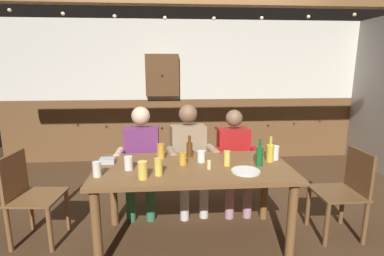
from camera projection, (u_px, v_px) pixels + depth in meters
ground_plane at (194, 248)px, 2.77m from camera, size 7.46×7.46×0.00m
back_wall_upper at (181, 60)px, 5.05m from camera, size 6.21×0.12×1.33m
back_wall_wainscot at (182, 129)px, 5.31m from camera, size 6.21×0.12×1.09m
dining_table at (193, 177)px, 2.75m from camera, size 1.80×0.89×0.77m
person_0 at (141, 155)px, 3.36m from camera, size 0.53×0.49×1.23m
person_1 at (189, 153)px, 3.41m from camera, size 0.58×0.55×1.24m
person_2 at (234, 156)px, 3.44m from camera, size 0.51×0.50×1.18m
chair_empty_near_right at (346, 190)px, 2.90m from camera, size 0.44×0.44×0.88m
chair_empty_near_left at (28, 195)px, 2.80m from camera, size 0.48×0.48×0.88m
table_candle at (209, 165)px, 2.64m from camera, size 0.04×0.04×0.08m
condiment_caddy at (107, 161)px, 2.81m from camera, size 0.14×0.10×0.05m
plate_0 at (246, 171)px, 2.58m from camera, size 0.25×0.25×0.01m
bottle_0 at (270, 152)px, 2.84m from camera, size 0.07×0.07×0.25m
bottle_1 at (259, 155)px, 2.72m from camera, size 0.07×0.07×0.26m
bottle_2 at (189, 149)px, 2.98m from camera, size 0.06×0.06×0.22m
pint_glass_0 at (227, 158)px, 2.73m from camera, size 0.06×0.06×0.14m
pint_glass_1 at (201, 156)px, 2.84m from camera, size 0.08×0.08×0.11m
pint_glass_2 at (183, 159)px, 2.75m from camera, size 0.07×0.07×0.12m
pint_glass_3 at (97, 169)px, 2.46m from camera, size 0.07×0.07×0.13m
pint_glass_4 at (129, 163)px, 2.63m from camera, size 0.08×0.08×0.12m
pint_glass_5 at (158, 167)px, 2.49m from camera, size 0.07×0.07×0.15m
pint_glass_6 at (143, 170)px, 2.41m from camera, size 0.08×0.08×0.15m
pint_glass_7 at (275, 153)px, 2.91m from camera, size 0.08×0.08×0.14m
pint_glass_8 at (161, 151)px, 2.92m from camera, size 0.07×0.07×0.15m
wall_dart_cabinet at (162, 75)px, 4.95m from camera, size 0.56×0.15×0.70m
string_lights at (190, 14)px, 2.88m from camera, size 4.39×0.04×0.12m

